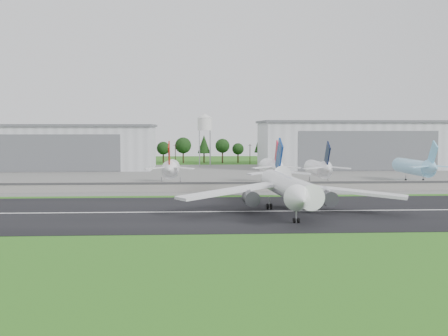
{
  "coord_description": "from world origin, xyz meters",
  "views": [
    {
      "loc": [
        -11.28,
        -129.81,
        20.89
      ],
      "look_at": [
        -2.07,
        40.0,
        9.0
      ],
      "focal_mm": 45.0,
      "sensor_mm": 36.0,
      "label": 1
    }
  ],
  "objects": [
    {
      "name": "parked_jet_red_a",
      "position": [
        -19.73,
        76.57,
        6.26
      ],
      "size": [
        7.36,
        31.29,
        16.77
      ],
      "color": "white",
      "rests_on": "ground"
    },
    {
      "name": "parked_jet_navy",
      "position": [
        35.7,
        76.55,
        6.12
      ],
      "size": [
        7.36,
        31.29,
        16.63
      ],
      "color": "white",
      "rests_on": "ground"
    },
    {
      "name": "parked_jet_skyblue",
      "position": [
        74.53,
        81.57,
        6.2
      ],
      "size": [
        7.36,
        37.29,
        16.76
      ],
      "color": "#8ED1F6",
      "rests_on": "ground"
    },
    {
      "name": "blast_fence",
      "position": [
        0.0,
        54.99,
        1.81
      ],
      "size": [
        240.0,
        0.61,
        3.5
      ],
      "color": "gray",
      "rests_on": "ground"
    },
    {
      "name": "hangar_east",
      "position": [
        75.0,
        164.92,
        12.63
      ],
      "size": [
        102.0,
        47.0,
        25.2
      ],
      "color": "silver",
      "rests_on": "ground"
    },
    {
      "name": "main_airliner",
      "position": [
        12.48,
        9.56,
        4.89
      ],
      "size": [
        57.17,
        59.24,
        18.17
      ],
      "rotation": [
        0.0,
        0.0,
        3.21
      ],
      "color": "white",
      "rests_on": "runway"
    },
    {
      "name": "runway",
      "position": [
        0.0,
        10.0,
        0.05
      ],
      "size": [
        320.0,
        60.0,
        0.1
      ],
      "primitive_type": "cube",
      "color": "black",
      "rests_on": "ground"
    },
    {
      "name": "apron",
      "position": [
        0.0,
        120.0,
        0.05
      ],
      "size": [
        320.0,
        150.0,
        0.1
      ],
      "primitive_type": "cube",
      "color": "slate",
      "rests_on": "ground"
    },
    {
      "name": "treeline",
      "position": [
        0.0,
        215.0,
        0.0
      ],
      "size": [
        320.0,
        16.0,
        22.0
      ],
      "primitive_type": null,
      "color": "black",
      "rests_on": "ground"
    },
    {
      "name": "ground",
      "position": [
        0.0,
        0.0,
        0.0
      ],
      "size": [
        600.0,
        600.0,
        0.0
      ],
      "primitive_type": "plane",
      "color": "#225B15",
      "rests_on": "ground"
    },
    {
      "name": "parked_jet_red_b",
      "position": [
        17.76,
        76.59,
        6.4
      ],
      "size": [
        7.36,
        31.29,
        16.92
      ],
      "color": "white",
      "rests_on": "ground"
    },
    {
      "name": "runway_centerline",
      "position": [
        0.0,
        10.0,
        0.11
      ],
      "size": [
        220.0,
        1.0,
        0.02
      ],
      "primitive_type": "cube",
      "color": "white",
      "rests_on": "runway"
    },
    {
      "name": "utility_poles",
      "position": [
        0.0,
        200.0,
        0.0
      ],
      "size": [
        230.0,
        3.0,
        12.0
      ],
      "primitive_type": null,
      "color": "black",
      "rests_on": "ground"
    },
    {
      "name": "water_tower",
      "position": [
        -5.0,
        185.0,
        24.55
      ],
      "size": [
        8.4,
        8.4,
        29.4
      ],
      "color": "#99999E",
      "rests_on": "ground"
    },
    {
      "name": "hangar_west",
      "position": [
        -80.0,
        164.92,
        11.63
      ],
      "size": [
        97.0,
        44.0,
        23.2
      ],
      "color": "silver",
      "rests_on": "ground"
    }
  ]
}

